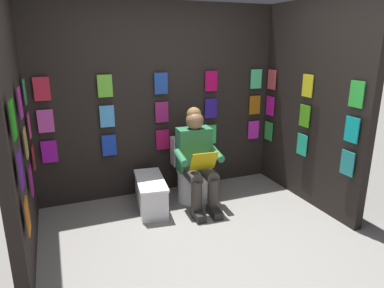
# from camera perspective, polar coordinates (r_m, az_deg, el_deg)

# --- Properties ---
(ground_plane) EXTENTS (30.00, 30.00, 0.00)m
(ground_plane) POSITION_cam_1_polar(r_m,az_deg,el_deg) (3.31, 5.05, -19.13)
(ground_plane) COLOR gray
(display_wall_back) EXTENTS (3.21, 0.14, 2.39)m
(display_wall_back) POSITION_cam_1_polar(r_m,az_deg,el_deg) (4.46, -5.33, 7.04)
(display_wall_back) COLOR black
(display_wall_back) RESTS_ON ground
(display_wall_left) EXTENTS (0.14, 1.79, 2.39)m
(display_wall_left) POSITION_cam_1_polar(r_m,az_deg,el_deg) (4.41, 19.00, 6.09)
(display_wall_left) COLOR black
(display_wall_left) RESTS_ON ground
(display_wall_right) EXTENTS (0.14, 1.79, 2.39)m
(display_wall_right) POSITION_cam_1_polar(r_m,az_deg,el_deg) (3.37, -27.26, 2.13)
(display_wall_right) COLOR black
(display_wall_right) RESTS_ON ground
(toilet) EXTENTS (0.41, 0.56, 0.77)m
(toilet) POSITION_cam_1_polar(r_m,az_deg,el_deg) (4.38, -0.19, -4.90)
(toilet) COLOR white
(toilet) RESTS_ON ground
(person_reading) EXTENTS (0.54, 0.70, 1.19)m
(person_reading) POSITION_cam_1_polar(r_m,az_deg,el_deg) (4.08, 0.85, -2.43)
(person_reading) COLOR #286B42
(person_reading) RESTS_ON ground
(comic_longbox_near) EXTENTS (0.40, 0.77, 0.38)m
(comic_longbox_near) POSITION_cam_1_polar(r_m,az_deg,el_deg) (4.19, -6.78, -8.10)
(comic_longbox_near) COLOR silver
(comic_longbox_near) RESTS_ON ground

